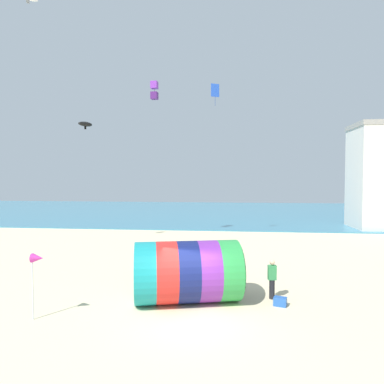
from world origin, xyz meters
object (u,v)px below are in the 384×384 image
at_px(kite_blue_diamond, 215,91).
at_px(beach_flag, 37,261).
at_px(giant_inflatable_tube, 188,272).
at_px(kite_black_parafoil, 85,124).
at_px(kite_handler, 272,279).
at_px(kite_purple_box, 154,90).
at_px(cooler_box, 280,302).

bearing_deg(kite_blue_diamond, beach_flag, -108.60).
relative_size(giant_inflatable_tube, kite_black_parafoil, 3.97).
bearing_deg(beach_flag, kite_handler, 19.72).
distance_m(kite_blue_diamond, beach_flag, 21.38).
distance_m(kite_purple_box, kite_blue_diamond, 5.17).
xyz_separation_m(kite_blue_diamond, beach_flag, (-5.92, -17.60, -10.59)).
bearing_deg(kite_black_parafoil, kite_handler, -39.69).
xyz_separation_m(kite_handler, cooler_box, (0.24, -0.83, -0.71)).
bearing_deg(giant_inflatable_tube, kite_purple_box, 107.76).
xyz_separation_m(beach_flag, cooler_box, (9.28, 2.41, -2.06)).
distance_m(kite_handler, beach_flag, 9.70).
bearing_deg(kite_purple_box, cooler_box, -59.30).
bearing_deg(kite_purple_box, beach_flag, -92.90).
bearing_deg(cooler_box, giant_inflatable_tube, 179.13).
height_order(kite_handler, kite_blue_diamond, kite_blue_diamond).
bearing_deg(kite_purple_box, kite_black_parafoil, -155.13).
bearing_deg(kite_handler, kite_blue_diamond, 102.27).
bearing_deg(beach_flag, giant_inflatable_tube, 24.65).
distance_m(kite_purple_box, beach_flag, 19.69).
bearing_deg(kite_handler, kite_black_parafoil, 140.31).
distance_m(giant_inflatable_tube, kite_black_parafoil, 17.36).
bearing_deg(kite_blue_diamond, kite_black_parafoil, -161.87).
bearing_deg(giant_inflatable_tube, kite_black_parafoil, 129.18).
xyz_separation_m(kite_black_parafoil, beach_flag, (4.24, -14.27, -7.40)).
height_order(beach_flag, cooler_box, beach_flag).
bearing_deg(kite_handler, cooler_box, -74.11).
bearing_deg(giant_inflatable_tube, kite_handler, 11.94).
bearing_deg(cooler_box, beach_flag, -165.46).
bearing_deg(kite_black_parafoil, kite_purple_box, 24.87).
relative_size(kite_black_parafoil, beach_flag, 0.50).
xyz_separation_m(kite_blue_diamond, kite_black_parafoil, (-10.17, -3.33, -3.19)).
height_order(kite_handler, kite_black_parafoil, kite_black_parafoil).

